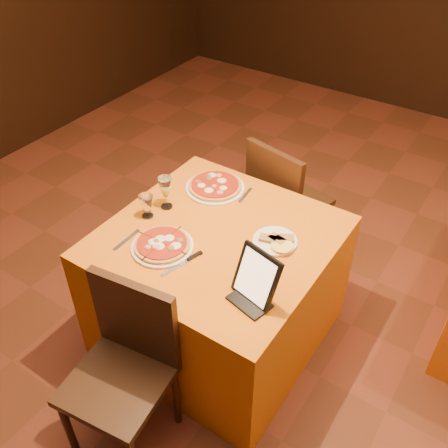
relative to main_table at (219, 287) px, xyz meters
The scene contains 13 objects.
floor 0.47m from the main_table, ahead, with size 6.00×7.00×0.01m, color #5E2D19.
main_table is the anchor object (origin of this frame).
chair_main_near 0.80m from the main_table, 90.00° to the right, with size 0.39×0.39×0.91m, color black, non-canonical shape.
chair_main_far 0.83m from the main_table, 90.00° to the left, with size 0.46×0.46×0.91m, color black, non-canonical shape.
pizza_near 0.48m from the main_table, 127.01° to the right, with size 0.31×0.31×0.03m.
pizza_far 0.56m from the main_table, 126.68° to the left, with size 0.34×0.34×0.03m.
cutlet_dish 0.48m from the main_table, 23.23° to the left, with size 0.22×0.22×0.03m.
wine_glass 0.60m from the main_table, behind, with size 0.08×0.08×0.19m, color #EDF188, non-canonical shape.
water_glass 0.60m from the main_table, 168.84° to the right, with size 0.08×0.08×0.13m, color white, non-canonical shape.
tablet 0.67m from the main_table, 33.87° to the right, with size 0.21×0.02×0.24m, color black.
knife 0.47m from the main_table, 94.60° to the right, with size 0.22×0.02×0.01m, color silver.
fork_near 0.59m from the main_table, 141.35° to the right, with size 0.18×0.02×0.01m, color #B4B2BA.
fork_far 0.53m from the main_table, 100.02° to the left, with size 0.15×0.02×0.01m, color silver.
Camera 1 is at (0.82, -1.62, 2.39)m, focal length 40.00 mm.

